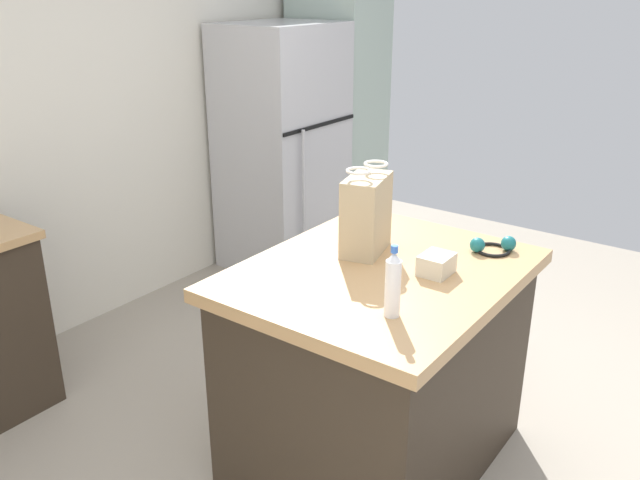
{
  "coord_description": "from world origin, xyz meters",
  "views": [
    {
      "loc": [
        -2.21,
        -1.12,
        1.99
      ],
      "look_at": [
        -0.12,
        0.42,
        0.96
      ],
      "focal_mm": 37.27,
      "sensor_mm": 36.0,
      "label": 1
    }
  ],
  "objects": [
    {
      "name": "ground",
      "position": [
        0.0,
        0.0,
        0.0
      ],
      "size": [
        6.23,
        6.23,
        0.0
      ],
      "primitive_type": "plane",
      "color": "#9E9384"
    },
    {
      "name": "back_wall",
      "position": [
        -0.02,
        2.26,
        1.26
      ],
      "size": [
        5.19,
        0.13,
        2.5
      ],
      "color": "silver",
      "rests_on": "ground"
    },
    {
      "name": "kitchen_island",
      "position": [
        -0.12,
        0.12,
        0.46
      ],
      "size": [
        1.2,
        0.98,
        0.91
      ],
      "color": "#33281E",
      "rests_on": "ground"
    },
    {
      "name": "refrigerator",
      "position": [
        1.39,
        1.85,
        0.86
      ],
      "size": [
        0.81,
        0.7,
        1.72
      ],
      "color": "#B7B7BC",
      "rests_on": "ground"
    },
    {
      "name": "tall_cabinet",
      "position": [
        2.08,
        1.85,
        1.06
      ],
      "size": [
        0.54,
        0.63,
        2.12
      ],
      "color": "#9EB2A8",
      "rests_on": "ground"
    },
    {
      "name": "shopping_bag",
      "position": [
        -0.01,
        0.26,
        1.08
      ],
      "size": [
        0.29,
        0.21,
        0.37
      ],
      "color": "tan",
      "rests_on": "kitchen_island"
    },
    {
      "name": "small_box",
      "position": [
        -0.04,
        -0.09,
        0.95
      ],
      "size": [
        0.14,
        0.11,
        0.08
      ],
      "primitive_type": "cube",
      "rotation": [
        0.0,
        0.0,
        0.01
      ],
      "color": "beige",
      "rests_on": "kitchen_island"
    },
    {
      "name": "bottle",
      "position": [
        -0.44,
        -0.12,
        1.03
      ],
      "size": [
        0.05,
        0.05,
        0.26
      ],
      "color": "white",
      "rests_on": "kitchen_island"
    },
    {
      "name": "ear_defenders",
      "position": [
        0.31,
        -0.17,
        0.93
      ],
      "size": [
        0.21,
        0.21,
        0.06
      ],
      "color": "black",
      "rests_on": "kitchen_island"
    }
  ]
}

